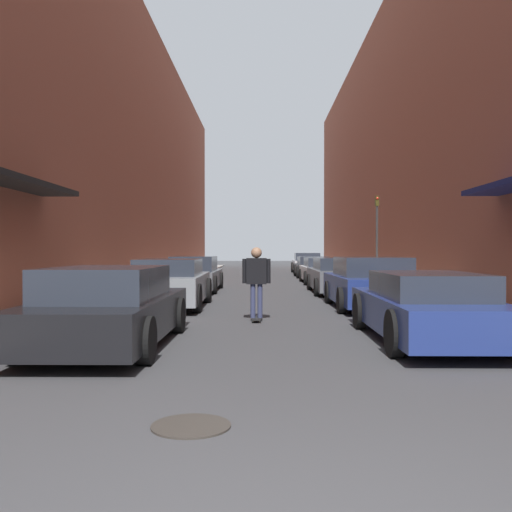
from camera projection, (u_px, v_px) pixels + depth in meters
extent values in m
plane|color=#38383A|center=(267.00, 288.00, 22.73)|extent=(110.50, 110.50, 0.00)
cube|color=gray|center=(171.00, 280.00, 27.81)|extent=(1.80, 50.23, 0.12)
cube|color=gray|center=(361.00, 280.00, 27.70)|extent=(1.80, 50.23, 0.12)
cube|color=brown|center=(112.00, 151.00, 27.77)|extent=(4.00, 50.23, 12.73)
cube|color=black|center=(16.00, 182.00, 11.46)|extent=(1.00, 4.80, 0.12)
cube|color=brown|center=(421.00, 144.00, 27.59)|extent=(4.00, 50.23, 13.32)
cube|color=black|center=(110.00, 316.00, 9.12)|extent=(1.80, 4.76, 0.60)
cube|color=#232833|center=(106.00, 283.00, 8.88)|extent=(1.58, 2.47, 0.50)
cylinder|color=black|center=(85.00, 315.00, 10.61)|extent=(0.18, 0.66, 0.66)
cylinder|color=black|center=(179.00, 315.00, 10.59)|extent=(0.18, 0.66, 0.66)
cylinder|color=black|center=(16.00, 340.00, 7.66)|extent=(0.18, 0.66, 0.66)
cylinder|color=black|center=(146.00, 340.00, 7.64)|extent=(0.18, 0.66, 0.66)
cube|color=gray|center=(171.00, 287.00, 15.23)|extent=(1.85, 4.38, 0.68)
cube|color=#232833|center=(169.00, 267.00, 15.01)|extent=(1.60, 2.29, 0.42)
cylinder|color=black|center=(148.00, 290.00, 16.59)|extent=(0.18, 0.72, 0.72)
cylinder|color=black|center=(208.00, 290.00, 16.57)|extent=(0.18, 0.72, 0.72)
cylinder|color=black|center=(126.00, 298.00, 13.90)|extent=(0.18, 0.72, 0.72)
cylinder|color=black|center=(197.00, 298.00, 13.88)|extent=(0.18, 0.72, 0.72)
cube|color=#515459|center=(195.00, 278.00, 21.27)|extent=(1.73, 4.79, 0.58)
cube|color=#232833|center=(194.00, 264.00, 21.02)|extent=(1.52, 2.49, 0.54)
cylinder|color=black|center=(178.00, 280.00, 22.76)|extent=(0.18, 0.65, 0.65)
cylinder|color=black|center=(220.00, 280.00, 22.74)|extent=(0.18, 0.65, 0.65)
cylinder|color=black|center=(166.00, 285.00, 19.79)|extent=(0.18, 0.65, 0.65)
cylinder|color=black|center=(214.00, 285.00, 19.77)|extent=(0.18, 0.65, 0.65)
cube|color=navy|center=(424.00, 313.00, 9.61)|extent=(1.74, 4.76, 0.57)
cube|color=#232833|center=(428.00, 285.00, 9.37)|extent=(1.52, 2.48, 0.40)
cylinder|color=black|center=(360.00, 311.00, 11.10)|extent=(0.18, 0.70, 0.70)
cylinder|color=black|center=(446.00, 311.00, 11.08)|extent=(0.18, 0.70, 0.70)
cylinder|color=black|center=(395.00, 333.00, 8.15)|extent=(0.18, 0.70, 0.70)
cylinder|color=black|center=(512.00, 334.00, 8.13)|extent=(0.18, 0.70, 0.70)
cube|color=navy|center=(370.00, 289.00, 15.04)|extent=(2.00, 4.30, 0.68)
cube|color=#232833|center=(372.00, 267.00, 14.82)|extent=(1.73, 2.25, 0.49)
cylinder|color=black|center=(329.00, 292.00, 16.38)|extent=(0.18, 0.64, 0.64)
cylinder|color=black|center=(394.00, 292.00, 16.36)|extent=(0.18, 0.64, 0.64)
cylinder|color=black|center=(341.00, 300.00, 13.73)|extent=(0.18, 0.64, 0.64)
cylinder|color=black|center=(419.00, 301.00, 13.71)|extent=(0.18, 0.64, 0.64)
cube|color=#515459|center=(339.00, 279.00, 20.27)|extent=(1.94, 4.81, 0.67)
cube|color=#232833|center=(340.00, 264.00, 20.03)|extent=(1.70, 2.50, 0.42)
cylinder|color=black|center=(310.00, 282.00, 21.77)|extent=(0.18, 0.61, 0.61)
cylinder|color=black|center=(359.00, 282.00, 21.75)|extent=(0.18, 0.61, 0.61)
cylinder|color=black|center=(317.00, 287.00, 18.80)|extent=(0.18, 0.61, 0.61)
cylinder|color=black|center=(374.00, 287.00, 18.78)|extent=(0.18, 0.61, 0.61)
cube|color=silver|center=(322.00, 273.00, 26.12)|extent=(1.81, 4.63, 0.60)
cube|color=#232833|center=(323.00, 262.00, 25.88)|extent=(1.57, 2.42, 0.41)
cylinder|color=black|center=(301.00, 275.00, 27.56)|extent=(0.18, 0.62, 0.62)
cylinder|color=black|center=(337.00, 275.00, 27.54)|extent=(0.18, 0.62, 0.62)
cylinder|color=black|center=(306.00, 278.00, 24.70)|extent=(0.18, 0.62, 0.62)
cylinder|color=black|center=(345.00, 278.00, 24.68)|extent=(0.18, 0.62, 0.62)
cube|color=#232326|center=(312.00, 269.00, 31.88)|extent=(1.86, 4.23, 0.56)
cube|color=#232833|center=(313.00, 260.00, 31.67)|extent=(1.61, 2.21, 0.42)
cylinder|color=black|center=(295.00, 271.00, 33.20)|extent=(0.18, 0.64, 0.64)
cylinder|color=black|center=(326.00, 271.00, 33.18)|extent=(0.18, 0.64, 0.64)
cylinder|color=black|center=(298.00, 272.00, 30.59)|extent=(0.18, 0.64, 0.64)
cylinder|color=black|center=(331.00, 272.00, 30.57)|extent=(0.18, 0.64, 0.64)
cube|color=#B7B7BC|center=(307.00, 265.00, 37.30)|extent=(1.82, 4.76, 0.65)
cube|color=#232833|center=(307.00, 257.00, 37.06)|extent=(1.57, 2.48, 0.49)
cylinder|color=black|center=(292.00, 267.00, 38.78)|extent=(0.18, 0.68, 0.68)
cylinder|color=black|center=(317.00, 267.00, 38.76)|extent=(0.18, 0.68, 0.68)
cylinder|color=black|center=(295.00, 269.00, 35.85)|extent=(0.18, 0.68, 0.68)
cylinder|color=black|center=(322.00, 269.00, 35.83)|extent=(0.18, 0.68, 0.68)
cube|color=black|center=(256.00, 318.00, 12.30)|extent=(0.20, 0.78, 0.02)
cylinder|color=beige|center=(253.00, 319.00, 12.55)|extent=(0.03, 0.06, 0.06)
cylinder|color=beige|center=(260.00, 319.00, 12.54)|extent=(0.03, 0.06, 0.06)
cylinder|color=beige|center=(253.00, 321.00, 12.05)|extent=(0.03, 0.06, 0.06)
cylinder|color=beige|center=(260.00, 321.00, 12.05)|extent=(0.03, 0.06, 0.06)
cylinder|color=#2D3351|center=(253.00, 301.00, 12.29)|extent=(0.11, 0.11, 0.73)
cylinder|color=#2D3351|center=(260.00, 301.00, 12.29)|extent=(0.11, 0.11, 0.73)
cube|color=black|center=(256.00, 271.00, 12.28)|extent=(0.44, 0.20, 0.56)
sphere|color=#8C664C|center=(256.00, 253.00, 12.28)|extent=(0.23, 0.23, 0.23)
cylinder|color=black|center=(244.00, 271.00, 12.29)|extent=(0.09, 0.09, 0.53)
cylinder|color=black|center=(269.00, 271.00, 12.28)|extent=(0.09, 0.09, 0.53)
cylinder|color=#332D28|center=(191.00, 426.00, 4.97)|extent=(0.70, 0.70, 0.02)
cylinder|color=#2D2D2D|center=(377.00, 239.00, 25.46)|extent=(0.10, 0.10, 3.83)
cube|color=#332D0F|center=(377.00, 201.00, 25.44)|extent=(0.16, 0.16, 0.45)
sphere|color=red|center=(377.00, 198.00, 25.35)|extent=(0.11, 0.11, 0.11)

